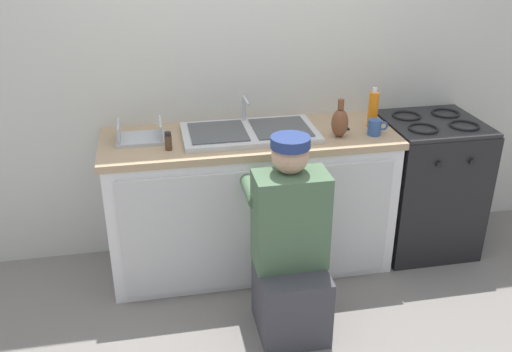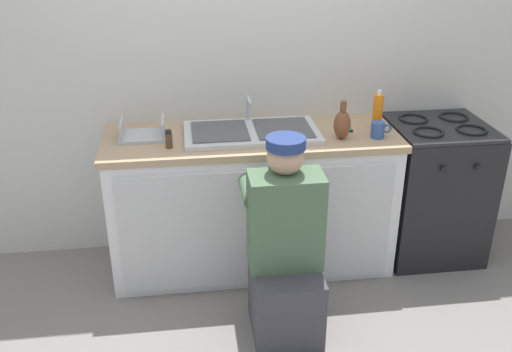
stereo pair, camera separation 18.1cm
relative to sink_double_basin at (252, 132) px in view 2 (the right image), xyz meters
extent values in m
plane|color=gray|center=(0.00, -0.30, -0.91)|extent=(12.00, 12.00, 0.00)
cube|color=silver|center=(0.00, 0.35, 0.34)|extent=(6.00, 0.10, 2.50)
cube|color=white|center=(0.00, 0.00, -0.49)|extent=(1.72, 0.60, 0.85)
cube|color=silver|center=(-0.41, -0.31, -0.49)|extent=(0.76, 0.02, 0.75)
cube|color=silver|center=(0.41, -0.31, -0.49)|extent=(0.76, 0.02, 0.75)
cube|color=tan|center=(0.00, 0.00, -0.04)|extent=(1.76, 0.62, 0.04)
cube|color=silver|center=(0.00, 0.00, 0.00)|extent=(0.80, 0.44, 0.03)
cube|color=#4C4F51|center=(-0.19, 0.00, 0.01)|extent=(0.33, 0.35, 0.01)
cube|color=#4C4F51|center=(0.19, 0.00, 0.01)|extent=(0.33, 0.35, 0.01)
cylinder|color=#B7BABF|center=(0.00, 0.19, 0.07)|extent=(0.02, 0.02, 0.18)
cylinder|color=#B7BABF|center=(0.00, 0.11, 0.16)|extent=(0.02, 0.16, 0.02)
cube|color=black|center=(1.19, 0.00, -0.47)|extent=(0.61, 0.60, 0.87)
cube|color=#262628|center=(1.19, 0.00, -0.03)|extent=(0.60, 0.59, 0.02)
torus|color=black|center=(1.06, -0.12, -0.01)|extent=(0.19, 0.19, 0.02)
torus|color=black|center=(1.33, -0.12, -0.01)|extent=(0.19, 0.19, 0.02)
torus|color=black|center=(1.06, 0.12, -0.01)|extent=(0.19, 0.19, 0.02)
torus|color=black|center=(1.33, 0.12, -0.01)|extent=(0.19, 0.19, 0.02)
cylinder|color=black|center=(1.09, -0.31, -0.17)|extent=(0.04, 0.02, 0.04)
cylinder|color=black|center=(1.30, -0.31, -0.17)|extent=(0.04, 0.02, 0.04)
cube|color=#3F3F47|center=(0.09, -0.71, -0.71)|extent=(0.36, 0.40, 0.40)
cube|color=#4C6B4C|center=(0.09, -0.65, -0.25)|extent=(0.38, 0.22, 0.52)
sphere|color=tan|center=(0.09, -0.61, 0.10)|extent=(0.19, 0.19, 0.19)
cylinder|color=navy|center=(0.09, -0.61, 0.17)|extent=(0.20, 0.20, 0.06)
cube|color=navy|center=(0.09, -0.52, 0.15)|extent=(0.13, 0.09, 0.02)
cylinder|color=#4C6B4C|center=(-0.08, -0.45, -0.16)|extent=(0.08, 0.30, 0.08)
cylinder|color=#4C6B4C|center=(0.26, -0.45, -0.16)|extent=(0.08, 0.30, 0.08)
cube|color=#B2B7BC|center=(-0.64, 0.04, -0.01)|extent=(0.28, 0.22, 0.02)
cube|color=#B2B7BC|center=(-0.76, 0.04, 0.04)|extent=(0.01, 0.21, 0.10)
cube|color=#B2B7BC|center=(-0.52, 0.04, 0.04)|extent=(0.01, 0.21, 0.10)
cube|color=black|center=(0.58, 0.03, -0.01)|extent=(0.07, 0.14, 0.01)
cube|color=green|center=(0.58, 0.03, -0.01)|extent=(0.06, 0.12, 0.00)
ellipsoid|color=brown|center=(0.52, -0.13, 0.07)|extent=(0.10, 0.10, 0.17)
cylinder|color=brown|center=(0.52, -0.13, 0.18)|extent=(0.04, 0.04, 0.06)
cylinder|color=orange|center=(0.77, -0.01, 0.09)|extent=(0.06, 0.06, 0.22)
cylinder|color=white|center=(0.77, -0.01, 0.22)|extent=(0.03, 0.03, 0.03)
cylinder|color=#513823|center=(-0.49, -0.14, 0.02)|extent=(0.04, 0.04, 0.08)
cylinder|color=black|center=(-0.49, -0.14, 0.08)|extent=(0.04, 0.04, 0.02)
cylinder|color=#335699|center=(0.73, -0.14, 0.03)|extent=(0.08, 0.08, 0.09)
torus|color=#335699|center=(0.79, -0.14, 0.03)|extent=(0.06, 0.01, 0.06)
camera|label=1|loc=(-0.57, -3.14, 1.21)|focal=40.00mm
camera|label=2|loc=(-0.39, -3.16, 1.21)|focal=40.00mm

